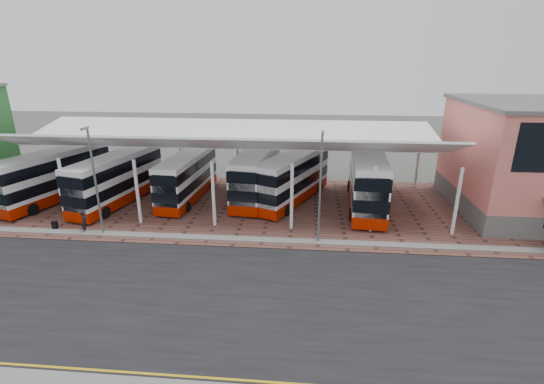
% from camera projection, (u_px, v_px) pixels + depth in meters
% --- Properties ---
extents(ground, '(140.00, 140.00, 0.00)m').
position_uv_depth(ground, '(285.00, 291.00, 22.42)').
color(ground, '#484A45').
extents(road, '(120.00, 14.00, 0.02)m').
position_uv_depth(road, '(284.00, 301.00, 21.48)').
color(road, black).
rests_on(road, ground).
extents(forecourt, '(72.00, 16.00, 0.06)m').
position_uv_depth(forecourt, '(316.00, 208.00, 34.46)').
color(forecourt, brown).
rests_on(forecourt, ground).
extents(north_kerb, '(120.00, 0.80, 0.14)m').
position_uv_depth(north_kerb, '(290.00, 241.00, 28.22)').
color(north_kerb, slate).
rests_on(north_kerb, ground).
extents(yellow_line_far, '(120.00, 0.12, 0.01)m').
position_uv_depth(yellow_line_far, '(276.00, 383.00, 16.11)').
color(yellow_line_far, gold).
rests_on(yellow_line_far, road).
extents(canopy, '(37.00, 11.63, 7.07)m').
position_uv_depth(canopy, '(226.00, 139.00, 34.10)').
color(canopy, white).
rests_on(canopy, ground).
extents(lamp_west, '(0.16, 0.90, 8.07)m').
position_uv_depth(lamp_west, '(95.00, 179.00, 28.04)').
color(lamp_west, slate).
rests_on(lamp_west, ground).
extents(lamp_east, '(0.16, 0.90, 8.07)m').
position_uv_depth(lamp_east, '(320.00, 185.00, 26.71)').
color(lamp_east, slate).
rests_on(lamp_east, ground).
extents(bus_0, '(5.73, 11.23, 4.53)m').
position_uv_depth(bus_0, '(54.00, 176.00, 35.60)').
color(bus_0, white).
rests_on(bus_0, forecourt).
extents(bus_1, '(4.59, 10.92, 4.39)m').
position_uv_depth(bus_1, '(117.00, 179.00, 34.94)').
color(bus_1, white).
rests_on(bus_1, forecourt).
extents(bus_2, '(3.10, 10.15, 4.12)m').
position_uv_depth(bus_2, '(187.00, 177.00, 36.01)').
color(bus_2, white).
rests_on(bus_2, forecourt).
extents(bus_3, '(3.53, 11.01, 4.46)m').
position_uv_depth(bus_3, '(257.00, 174.00, 36.34)').
color(bus_3, white).
rests_on(bus_3, forecourt).
extents(bus_4, '(6.57, 10.65, 4.36)m').
position_uv_depth(bus_4, '(293.00, 178.00, 35.34)').
color(bus_4, white).
rests_on(bus_4, forecourt).
extents(bus_5, '(3.54, 11.76, 4.78)m').
position_uv_depth(bus_5, '(367.00, 180.00, 34.15)').
color(bus_5, white).
rests_on(bus_5, forecourt).
extents(pedestrian, '(0.59, 0.70, 1.64)m').
position_uv_depth(pedestrian, '(84.00, 222.00, 29.50)').
color(pedestrian, black).
rests_on(pedestrian, forecourt).
extents(suitcase, '(0.38, 0.27, 0.64)m').
position_uv_depth(suitcase, '(55.00, 225.00, 30.05)').
color(suitcase, black).
rests_on(suitcase, forecourt).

